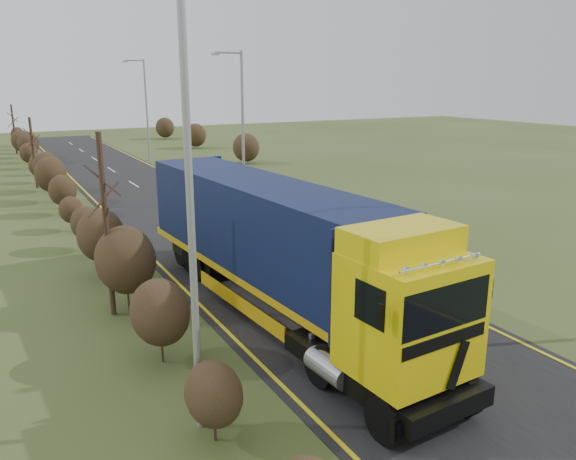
# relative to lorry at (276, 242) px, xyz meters

# --- Properties ---
(ground) EXTENTS (160.00, 160.00, 0.00)m
(ground) POSITION_rel_lorry_xyz_m (1.70, -1.41, -2.52)
(ground) COLOR #38471E
(ground) RESTS_ON ground
(road) EXTENTS (8.00, 120.00, 0.02)m
(road) POSITION_rel_lorry_xyz_m (1.70, 8.59, -2.51)
(road) COLOR black
(road) RESTS_ON ground
(layby) EXTENTS (6.00, 18.00, 0.02)m
(layby) POSITION_rel_lorry_xyz_m (8.20, 18.59, -2.51)
(layby) COLOR #282624
(layby) RESTS_ON ground
(lane_markings) EXTENTS (7.52, 116.00, 0.01)m
(lane_markings) POSITION_rel_lorry_xyz_m (1.70, 8.28, -2.49)
(lane_markings) COLOR yellow
(lane_markings) RESTS_ON road
(hedgerow) EXTENTS (2.24, 102.04, 6.05)m
(hedgerow) POSITION_rel_lorry_xyz_m (-4.30, 6.48, -0.90)
(hedgerow) COLOR #2F1E15
(hedgerow) RESTS_ON ground
(lorry) EXTENTS (3.48, 16.06, 4.44)m
(lorry) POSITION_rel_lorry_xyz_m (0.00, 0.00, 0.00)
(lorry) COLOR black
(lorry) RESTS_ON ground
(car_red_hatchback) EXTENTS (2.51, 3.64, 1.15)m
(car_red_hatchback) POSITION_rel_lorry_xyz_m (8.88, 14.04, -1.94)
(car_red_hatchback) COLOR #9A2007
(car_red_hatchback) RESTS_ON ground
(car_blue_sedan) EXTENTS (2.25, 4.13, 1.29)m
(car_blue_sedan) POSITION_rel_lorry_xyz_m (7.97, 19.94, -1.87)
(car_blue_sedan) COLOR #0A1139
(car_blue_sedan) RESTS_ON ground
(streetlight_mid) EXTENTS (1.98, 0.19, 9.31)m
(streetlight_mid) POSITION_rel_lorry_xyz_m (6.18, 16.60, 2.62)
(streetlight_mid) COLOR gray
(streetlight_mid) RESTS_ON ground
(streetlight_far) EXTENTS (2.02, 0.19, 9.51)m
(streetlight_far) POSITION_rel_lorry_xyz_m (6.17, 39.05, 2.74)
(streetlight_far) COLOR gray
(streetlight_far) RESTS_ON ground
(left_pole) EXTENTS (0.16, 0.16, 9.94)m
(left_pole) POSITION_rel_lorry_xyz_m (-4.42, -4.76, 2.45)
(left_pole) COLOR gray
(left_pole) RESTS_ON ground
(speed_sign) EXTENTS (0.64, 0.10, 2.31)m
(speed_sign) POSITION_rel_lorry_xyz_m (6.59, 10.89, -0.90)
(speed_sign) COLOR gray
(speed_sign) RESTS_ON ground
(warning_board) EXTENTS (0.71, 0.11, 1.86)m
(warning_board) POSITION_rel_lorry_xyz_m (7.50, 22.20, -1.39)
(warning_board) COLOR gray
(warning_board) RESTS_ON ground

